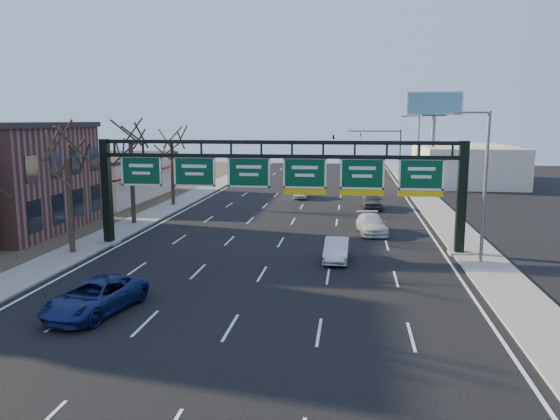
# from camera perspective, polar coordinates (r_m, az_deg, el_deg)

# --- Properties ---
(ground) EXTENTS (160.00, 160.00, 0.00)m
(ground) POSITION_cam_1_polar(r_m,az_deg,el_deg) (28.71, -2.56, -7.79)
(ground) COLOR black
(ground) RESTS_ON ground
(sidewalk_left) EXTENTS (3.00, 120.00, 0.12)m
(sidewalk_left) POSITION_cam_1_polar(r_m,az_deg,el_deg) (50.90, -12.86, -0.34)
(sidewalk_left) COLOR gray
(sidewalk_left) RESTS_ON ground
(sidewalk_right) EXTENTS (3.00, 120.00, 0.12)m
(sidewalk_right) POSITION_cam_1_polar(r_m,az_deg,el_deg) (48.40, 16.88, -1.01)
(sidewalk_right) COLOR gray
(sidewalk_right) RESTS_ON ground
(dirt_strip_left) EXTENTS (21.00, 120.00, 0.06)m
(dirt_strip_left) POSITION_cam_1_polar(r_m,az_deg,el_deg) (56.32, -24.58, -0.07)
(dirt_strip_left) COLOR #473D2B
(dirt_strip_left) RESTS_ON ground
(lane_markings) EXTENTS (21.60, 120.00, 0.01)m
(lane_markings) POSITION_cam_1_polar(r_m,az_deg,el_deg) (48.00, 1.63, -0.75)
(lane_markings) COLOR white
(lane_markings) RESTS_ON ground
(sign_gantry) EXTENTS (24.60, 1.20, 7.20)m
(sign_gantry) POSITION_cam_1_polar(r_m,az_deg,el_deg) (35.52, -0.09, 3.19)
(sign_gantry) COLOR black
(sign_gantry) RESTS_ON ground
(brick_block) EXTENTS (10.40, 12.40, 8.30)m
(brick_block) POSITION_cam_1_polar(r_m,az_deg,el_deg) (46.44, -27.11, 3.05)
(brick_block) COLOR brown
(brick_block) RESTS_ON ground
(cream_strip) EXTENTS (10.90, 18.40, 4.70)m
(cream_strip) POSITION_cam_1_polar(r_m,az_deg,el_deg) (62.18, -17.58, 3.34)
(cream_strip) COLOR beige
(cream_strip) RESTS_ON ground
(building_right_distant) EXTENTS (12.00, 20.00, 5.00)m
(building_right_distant) POSITION_cam_1_polar(r_m,az_deg,el_deg) (78.69, 18.69, 4.58)
(building_right_distant) COLOR beige
(building_right_distant) RESTS_ON ground
(tree_gantry) EXTENTS (3.60, 3.60, 8.48)m
(tree_gantry) POSITION_cam_1_polar(r_m,az_deg,el_deg) (36.57, -21.48, 6.62)
(tree_gantry) COLOR #30231B
(tree_gantry) RESTS_ON sidewalk_left
(tree_mid) EXTENTS (3.60, 3.60, 9.24)m
(tree_mid) POSITION_cam_1_polar(r_m,az_deg,el_deg) (45.56, -15.42, 8.30)
(tree_mid) COLOR #30231B
(tree_mid) RESTS_ON sidewalk_left
(tree_far) EXTENTS (3.60, 3.60, 8.86)m
(tree_far) POSITION_cam_1_polar(r_m,az_deg,el_deg) (54.92, -11.32, 8.21)
(tree_far) COLOR #30231B
(tree_far) RESTS_ON sidewalk_left
(streetlight_near) EXTENTS (2.15, 0.22, 9.00)m
(streetlight_near) POSITION_cam_1_polar(r_m,az_deg,el_deg) (34.03, 20.47, 3.08)
(streetlight_near) COLOR slate
(streetlight_near) RESTS_ON sidewalk_right
(streetlight_far) EXTENTS (2.15, 0.22, 9.00)m
(streetlight_far) POSITION_cam_1_polar(r_m,az_deg,el_deg) (67.51, 14.10, 6.26)
(streetlight_far) COLOR slate
(streetlight_far) RESTS_ON sidewalk_right
(billboard_right) EXTENTS (7.00, 0.50, 12.00)m
(billboard_right) POSITION_cam_1_polar(r_m,az_deg,el_deg) (72.68, 15.80, 9.54)
(billboard_right) COLOR slate
(billboard_right) RESTS_ON ground
(traffic_signal_mast) EXTENTS (10.16, 0.54, 7.00)m
(traffic_signal_mast) POSITION_cam_1_polar(r_m,az_deg,el_deg) (82.05, 8.20, 7.25)
(traffic_signal_mast) COLOR black
(traffic_signal_mast) RESTS_ON ground
(car_blue_suv) EXTENTS (3.54, 5.77, 1.49)m
(car_blue_suv) POSITION_cam_1_polar(r_m,az_deg,el_deg) (25.81, -18.76, -8.56)
(car_blue_suv) COLOR navy
(car_blue_suv) RESTS_ON ground
(car_silver_sedan) EXTENTS (1.53, 4.13, 1.35)m
(car_silver_sedan) POSITION_cam_1_polar(r_m,az_deg,el_deg) (33.42, 5.93, -4.15)
(car_silver_sedan) COLOR silver
(car_silver_sedan) RESTS_ON ground
(car_white_wagon) EXTENTS (2.51, 5.02, 1.40)m
(car_white_wagon) POSITION_cam_1_polar(r_m,az_deg,el_deg) (41.75, 9.53, -1.46)
(car_white_wagon) COLOR silver
(car_white_wagon) RESTS_ON ground
(car_grey_far) EXTENTS (2.05, 4.76, 1.60)m
(car_grey_far) POSITION_cam_1_polar(r_m,az_deg,el_deg) (53.17, 9.58, 0.99)
(car_grey_far) COLOR #3D4042
(car_grey_far) RESTS_ON ground
(car_silver_distant) EXTENTS (1.47, 4.17, 1.37)m
(car_silver_distant) POSITION_cam_1_polar(r_m,az_deg,el_deg) (59.71, 2.27, 1.92)
(car_silver_distant) COLOR #BABBC0
(car_silver_distant) RESTS_ON ground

